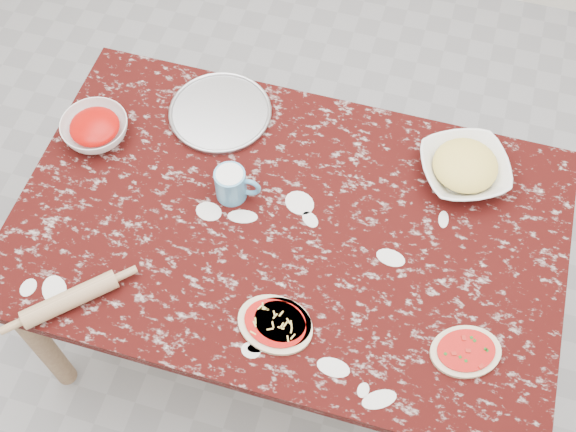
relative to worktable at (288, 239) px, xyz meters
The scene contains 10 objects.
ground 0.67m from the worktable, ahead, with size 4.00×4.00×0.00m, color gray.
worktable is the anchor object (origin of this frame).
pizza_tray 0.47m from the worktable, 133.93° to the left, with size 0.32×0.32×0.01m, color #B2B2B7.
sauce_bowl 0.69m from the worktable, 167.58° to the left, with size 0.21×0.21×0.07m, color white.
cheese_bowl 0.57m from the worktable, 34.36° to the left, with size 0.26×0.26×0.06m, color white.
flour_mug 0.24m from the worktable, 163.42° to the left, with size 0.14×0.09×0.11m.
pizza_left 0.33m from the worktable, 80.24° to the right, with size 0.23×0.19×0.02m.
pizza_mid 0.32m from the worktable, 77.94° to the right, with size 0.18×0.15×0.02m.
pizza_right 0.62m from the worktable, 23.79° to the right, with size 0.23×0.21×0.02m.
rolling_pin 0.65m from the worktable, 141.10° to the right, with size 0.05×0.05×0.27m, color tan.
Camera 1 is at (0.29, -1.02, 2.57)m, focal length 45.06 mm.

